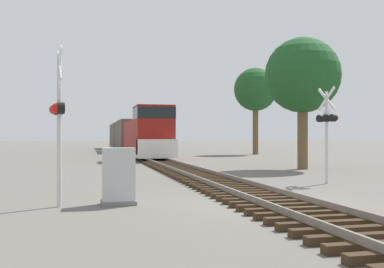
% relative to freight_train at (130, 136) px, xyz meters
% --- Properties ---
extents(ground_plane, '(400.00, 400.00, 0.00)m').
position_rel_freight_train_xyz_m(ground_plane, '(0.00, -42.90, -1.95)').
color(ground_plane, '#666059').
extents(rail_track_bed, '(2.60, 160.00, 0.31)m').
position_rel_freight_train_xyz_m(rail_track_bed, '(0.00, -42.90, -1.82)').
color(rail_track_bed, '#382819').
rests_on(rail_track_bed, ground).
extents(freight_train, '(2.88, 45.68, 4.24)m').
position_rel_freight_train_xyz_m(freight_train, '(0.00, 0.00, 0.00)').
color(freight_train, maroon).
rests_on(freight_train, ground).
extents(crossing_signal_near, '(0.46, 1.02, 4.22)m').
position_rel_freight_train_xyz_m(crossing_signal_near, '(-5.68, -42.01, 0.51)').
color(crossing_signal_near, silver).
rests_on(crossing_signal_near, ground).
extents(crossing_signal_far, '(0.53, 1.01, 3.83)m').
position_rel_freight_train_xyz_m(crossing_signal_far, '(4.33, -38.29, 0.44)').
color(crossing_signal_far, silver).
rests_on(crossing_signal_far, ground).
extents(relay_cabinet, '(0.96, 0.64, 1.56)m').
position_rel_freight_train_xyz_m(relay_cabinet, '(-4.09, -41.98, -1.19)').
color(relay_cabinet, slate).
rests_on(relay_cabinet, ground).
extents(tree_far_right, '(4.35, 4.35, 7.60)m').
position_rel_freight_train_xyz_m(tree_far_right, '(7.16, -30.65, 3.41)').
color(tree_far_right, brown).
rests_on(tree_far_right, ground).
extents(tree_mid_background, '(4.56, 4.56, 9.17)m').
position_rel_freight_train_xyz_m(tree_mid_background, '(12.37, -9.69, 4.86)').
color(tree_mid_background, brown).
rests_on(tree_mid_background, ground).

